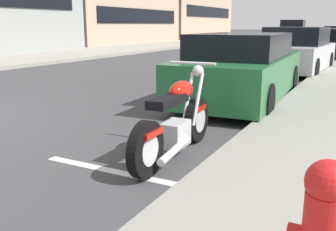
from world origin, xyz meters
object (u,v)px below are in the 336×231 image
object	(u,v)px
parked_car_second_in_row	(334,41)
fire_hydrant	(324,225)
parked_motorcycle	(176,123)
parked_car_far_down_curb	(321,45)
parked_car_at_intersection	(296,51)
parked_car_mid_block	(243,69)
crossing_truck	(301,32)

from	to	relation	value
parked_car_second_in_row	fire_hydrant	bearing A→B (deg)	-172.75
parked_motorcycle	parked_car_far_down_curb	world-z (taller)	parked_car_far_down_curb
parked_car_at_intersection	parked_car_second_in_row	bearing A→B (deg)	1.49
parked_car_mid_block	parked_car_at_intersection	world-z (taller)	parked_car_at_intersection
parked_car_mid_block	crossing_truck	xyz separation A→B (m)	(28.04, 3.27, 0.24)
parked_car_at_intersection	crossing_truck	world-z (taller)	crossing_truck
parked_car_second_in_row	crossing_truck	bearing A→B (deg)	20.72
crossing_truck	fire_hydrant	xyz separation A→B (m)	(-33.77, -5.45, -0.37)
parked_car_mid_block	fire_hydrant	xyz separation A→B (m)	(-5.73, -2.18, -0.13)
parked_car_second_in_row	fire_hydrant	xyz separation A→B (m)	(-22.56, -1.80, -0.11)
crossing_truck	parked_car_mid_block	bearing A→B (deg)	94.42
parked_car_second_in_row	crossing_truck	world-z (taller)	crossing_truck
parked_car_mid_block	parked_car_second_in_row	distance (m)	16.83
parked_motorcycle	parked_car_mid_block	distance (m)	3.81
parked_car_far_down_curb	crossing_truck	xyz separation A→B (m)	(16.43, 3.52, 0.26)
parked_motorcycle	parked_car_mid_block	bearing A→B (deg)	3.43
parked_car_mid_block	crossing_truck	size ratio (longest dim) A/B	0.92
parked_car_at_intersection	parked_car_second_in_row	xyz separation A→B (m)	(11.26, -0.25, -0.05)
parked_car_far_down_curb	fire_hydrant	size ratio (longest dim) A/B	5.96
parked_car_far_down_curb	crossing_truck	world-z (taller)	crossing_truck
parked_car_mid_block	parked_motorcycle	bearing A→B (deg)	-177.27
parked_car_second_in_row	crossing_truck	size ratio (longest dim) A/B	0.92
fire_hydrant	parked_car_far_down_curb	bearing A→B (deg)	6.34
parked_motorcycle	parked_car_at_intersection	size ratio (longest dim) A/B	0.46
parked_car_mid_block	parked_car_far_down_curb	size ratio (longest dim) A/B	1.04
parked_car_at_intersection	parked_car_far_down_curb	xyz separation A→B (m)	(6.04, -0.12, -0.04)
parked_car_far_down_curb	parked_motorcycle	bearing A→B (deg)	-179.79
parked_car_at_intersection	crossing_truck	size ratio (longest dim) A/B	0.85
parked_motorcycle	fire_hydrant	xyz separation A→B (m)	(-1.95, -1.84, 0.12)
parked_motorcycle	crossing_truck	xyz separation A→B (m)	(31.82, 3.61, 0.50)
parked_car_far_down_curb	crossing_truck	size ratio (longest dim) A/B	0.89
parked_car_mid_block	parked_car_second_in_row	size ratio (longest dim) A/B	1.00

